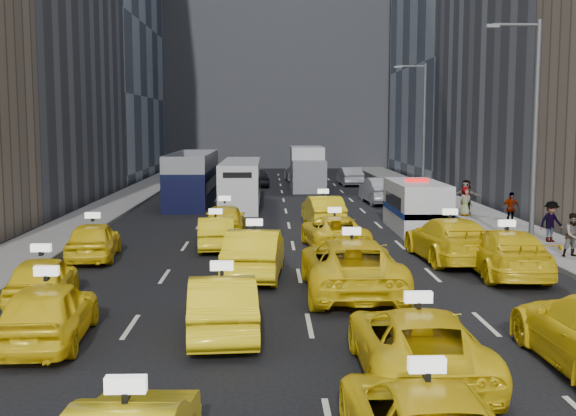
# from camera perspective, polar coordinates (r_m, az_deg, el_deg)

# --- Properties ---
(ground) EXTENTS (160.00, 160.00, 0.00)m
(ground) POSITION_cam_1_polar(r_m,az_deg,el_deg) (16.55, 2.10, -11.16)
(ground) COLOR black
(ground) RESTS_ON ground
(sidewalk_west) EXTENTS (3.00, 90.00, 0.15)m
(sidewalk_west) POSITION_cam_1_polar(r_m,az_deg,el_deg) (42.10, -14.57, -0.34)
(sidewalk_west) COLOR gray
(sidewalk_west) RESTS_ON ground
(sidewalk_east) EXTENTS (3.00, 90.00, 0.15)m
(sidewalk_east) POSITION_cam_1_polar(r_m,az_deg,el_deg) (42.62, 14.12, -0.24)
(sidewalk_east) COLOR gray
(sidewalk_east) RESTS_ON ground
(curb_west) EXTENTS (0.15, 90.00, 0.18)m
(curb_west) POSITION_cam_1_polar(r_m,az_deg,el_deg) (41.80, -12.64, -0.31)
(curb_west) COLOR slate
(curb_west) RESTS_ON ground
(curb_east) EXTENTS (0.15, 90.00, 0.18)m
(curb_east) POSITION_cam_1_polar(r_m,az_deg,el_deg) (42.24, 12.23, -0.23)
(curb_east) COLOR slate
(curb_east) RESTS_ON ground
(streetlight_near) EXTENTS (2.15, 0.22, 9.00)m
(streetlight_near) POSITION_cam_1_polar(r_m,az_deg,el_deg) (29.54, 18.75, 6.05)
(streetlight_near) COLOR #595B60
(streetlight_near) RESTS_ON ground
(streetlight_far) EXTENTS (2.15, 0.22, 9.00)m
(streetlight_far) POSITION_cam_1_polar(r_m,az_deg,el_deg) (48.80, 10.56, 6.40)
(streetlight_far) COLOR #595B60
(streetlight_far) RESTS_ON ground
(taxi_4) EXTENTS (2.03, 4.48, 1.49)m
(taxi_4) POSITION_cam_1_polar(r_m,az_deg,el_deg) (17.70, -18.43, -7.80)
(taxi_4) COLOR yellow
(taxi_4) RESTS_ON ground
(taxi_5) EXTENTS (1.91, 4.61, 1.49)m
(taxi_5) POSITION_cam_1_polar(r_m,az_deg,el_deg) (17.51, -5.21, -7.65)
(taxi_5) COLOR yellow
(taxi_5) RESTS_ON ground
(taxi_6) EXTENTS (2.41, 5.16, 1.43)m
(taxi_6) POSITION_cam_1_polar(r_m,az_deg,el_deg) (14.89, 10.18, -10.43)
(taxi_6) COLOR yellow
(taxi_6) RESTS_ON ground
(taxi_8) EXTENTS (2.07, 4.19, 1.37)m
(taxi_8) POSITION_cam_1_polar(r_m,az_deg,el_deg) (21.66, -18.84, -5.35)
(taxi_8) COLOR yellow
(taxi_8) RESTS_ON ground
(taxi_9) EXTENTS (2.07, 5.03, 1.62)m
(taxi_9) POSITION_cam_1_polar(r_m,az_deg,el_deg) (23.93, -2.66, -3.57)
(taxi_9) COLOR yellow
(taxi_9) RESTS_ON ground
(taxi_10) EXTENTS (2.78, 6.02, 1.67)m
(taxi_10) POSITION_cam_1_polar(r_m,az_deg,el_deg) (21.70, 5.02, -4.59)
(taxi_10) COLOR yellow
(taxi_10) RESTS_ON ground
(taxi_11) EXTENTS (2.46, 5.47, 1.56)m
(taxi_11) POSITION_cam_1_polar(r_m,az_deg,el_deg) (25.20, 16.83, -3.41)
(taxi_11) COLOR yellow
(taxi_11) RESTS_ON ground
(taxi_12) EXTENTS (2.09, 4.40, 1.45)m
(taxi_12) POSITION_cam_1_polar(r_m,az_deg,el_deg) (27.95, -15.12, -2.49)
(taxi_12) COLOR yellow
(taxi_12) RESTS_ON ground
(taxi_13) EXTENTS (1.71, 4.11, 1.32)m
(taxi_13) POSITION_cam_1_polar(r_m,az_deg,el_deg) (29.40, -5.72, -1.97)
(taxi_13) COLOR yellow
(taxi_13) RESTS_ON ground
(taxi_14) EXTENTS (2.68, 5.11, 1.37)m
(taxi_14) POSITION_cam_1_polar(r_m,az_deg,el_deg) (29.35, 3.69, -1.91)
(taxi_14) COLOR yellow
(taxi_14) RESTS_ON ground
(taxi_15) EXTENTS (2.66, 5.73, 1.62)m
(taxi_15) POSITION_cam_1_polar(r_m,az_deg,el_deg) (27.37, 12.62, -2.43)
(taxi_15) COLOR yellow
(taxi_15) RESTS_ON ground
(taxi_16) EXTENTS (1.78, 4.42, 1.50)m
(taxi_16) POSITION_cam_1_polar(r_m,az_deg,el_deg) (32.66, -5.01, -0.93)
(taxi_16) COLOR yellow
(taxi_16) RESTS_ON ground
(taxi_17) EXTENTS (2.03, 4.70, 1.51)m
(taxi_17) POSITION_cam_1_polar(r_m,az_deg,el_deg) (35.99, 2.79, -0.21)
(taxi_17) COLOR yellow
(taxi_17) RESTS_ON ground
(nypd_van) EXTENTS (2.32, 5.85, 2.50)m
(nypd_van) POSITION_cam_1_polar(r_m,az_deg,el_deg) (34.77, 10.10, 0.09)
(nypd_van) COLOR silver
(nypd_van) RESTS_ON ground
(double_decker) EXTENTS (3.34, 11.13, 3.19)m
(double_decker) POSITION_cam_1_polar(r_m,az_deg,el_deg) (46.06, -7.54, 2.29)
(double_decker) COLOR black
(double_decker) RESTS_ON ground
(city_bus) EXTENTS (2.53, 10.85, 2.79)m
(city_bus) POSITION_cam_1_polar(r_m,az_deg,el_deg) (44.56, -3.73, 1.92)
(city_bus) COLOR silver
(city_bus) RESTS_ON ground
(box_truck) EXTENTS (3.10, 7.38, 3.29)m
(box_truck) POSITION_cam_1_polar(r_m,az_deg,el_deg) (55.42, 1.53, 3.12)
(box_truck) COLOR silver
(box_truck) RESTS_ON ground
(misc_car_0) EXTENTS (2.11, 5.20, 1.68)m
(misc_car_0) POSITION_cam_1_polar(r_m,az_deg,el_deg) (46.17, 7.25, 1.38)
(misc_car_0) COLOR #9B9CA2
(misc_car_0) RESTS_ON ground
(misc_car_1) EXTENTS (2.61, 5.33, 1.46)m
(misc_car_1) POSITION_cam_1_polar(r_m,az_deg,el_deg) (55.73, -8.09, 2.16)
(misc_car_1) COLOR black
(misc_car_1) RESTS_ON ground
(misc_car_2) EXTENTS (2.44, 5.21, 1.47)m
(misc_car_2) POSITION_cam_1_polar(r_m,az_deg,el_deg) (63.57, 0.75, 2.78)
(misc_car_2) COLOR slate
(misc_car_2) RESTS_ON ground
(misc_car_3) EXTENTS (2.18, 4.32, 1.41)m
(misc_car_3) POSITION_cam_1_polar(r_m,az_deg,el_deg) (58.16, -2.43, 2.38)
(misc_car_3) COLOR black
(misc_car_3) RESTS_ON ground
(misc_car_4) EXTENTS (1.91, 4.68, 1.51)m
(misc_car_4) POSITION_cam_1_polar(r_m,az_deg,el_deg) (59.71, 4.89, 2.52)
(misc_car_4) COLOR #929699
(misc_car_4) RESTS_ON ground
(pedestrian_1) EXTENTS (0.84, 0.54, 1.63)m
(pedestrian_1) POSITION_cam_1_polar(r_m,az_deg,el_deg) (28.72, 21.65, -2.00)
(pedestrian_1) COLOR gray
(pedestrian_1) RESTS_ON sidewalk_east
(pedestrian_2) EXTENTS (1.19, 0.80, 1.71)m
(pedestrian_2) POSITION_cam_1_polar(r_m,az_deg,el_deg) (32.00, 20.08, -1.02)
(pedestrian_2) COLOR gray
(pedestrian_2) RESTS_ON sidewalk_east
(pedestrian_3) EXTENTS (0.98, 0.53, 1.60)m
(pedestrian_3) POSITION_cam_1_polar(r_m,az_deg,el_deg) (36.88, 17.18, -0.03)
(pedestrian_3) COLOR gray
(pedestrian_3) RESTS_ON sidewalk_east
(pedestrian_4) EXTENTS (0.87, 0.68, 1.57)m
(pedestrian_4) POSITION_cam_1_polar(r_m,az_deg,el_deg) (39.69, 13.84, 0.52)
(pedestrian_4) COLOR gray
(pedestrian_4) RESTS_ON sidewalk_east
(pedestrian_5) EXTENTS (1.79, 1.15, 1.87)m
(pedestrian_5) POSITION_cam_1_polar(r_m,az_deg,el_deg) (40.64, 13.86, 0.87)
(pedestrian_5) COLOR gray
(pedestrian_5) RESTS_ON sidewalk_east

